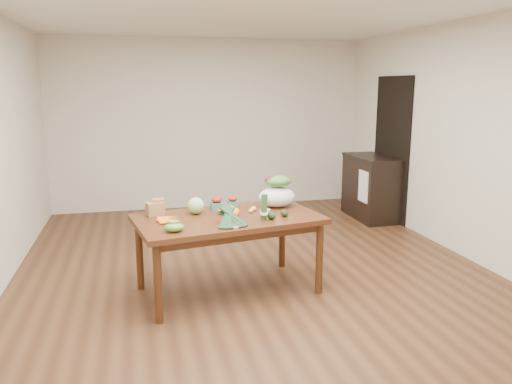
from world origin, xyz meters
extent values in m
plane|color=#53331C|center=(0.00, 0.00, 0.00)|extent=(6.00, 6.00, 0.00)
cube|color=white|center=(0.00, 0.00, 2.70)|extent=(5.00, 6.00, 0.02)
cube|color=beige|center=(0.00, 3.00, 1.35)|extent=(5.00, 0.02, 2.70)
cube|color=beige|center=(0.00, -3.00, 1.35)|extent=(5.00, 0.02, 2.70)
cube|color=beige|center=(2.50, 0.00, 1.35)|extent=(0.02, 6.00, 2.70)
cube|color=#431F0F|center=(-0.36, -0.53, 0.38)|extent=(1.85, 1.24, 0.75)
cube|color=black|center=(2.48, 1.60, 1.05)|extent=(0.02, 1.00, 2.10)
cube|color=black|center=(2.22, 1.68, 0.47)|extent=(0.52, 1.02, 0.94)
cube|color=white|center=(1.96, 1.40, 0.55)|extent=(0.02, 0.28, 0.45)
sphere|color=#93C974|center=(-0.64, -0.36, 0.83)|extent=(0.16, 0.16, 0.16)
sphere|color=orange|center=(-0.41, -0.44, 0.79)|extent=(0.08, 0.08, 0.08)
sphere|color=orange|center=(-0.31, -0.36, 0.78)|extent=(0.07, 0.07, 0.07)
sphere|color=orange|center=(-0.31, -0.47, 0.79)|extent=(0.08, 0.08, 0.08)
ellipsoid|color=#519833|center=(-0.89, -0.92, 0.79)|extent=(0.17, 0.13, 0.08)
ellipsoid|color=#DABA7D|center=(-0.12, -0.44, 0.77)|extent=(0.05, 0.04, 0.04)
ellipsoid|color=#DCB27F|center=(-0.01, -0.47, 0.77)|extent=(0.05, 0.05, 0.04)
ellipsoid|color=tan|center=(0.03, -0.41, 0.77)|extent=(0.05, 0.04, 0.04)
ellipsoid|color=#DEB780|center=(-0.08, -0.38, 0.77)|extent=(0.06, 0.05, 0.05)
ellipsoid|color=#D8C97C|center=(0.05, -0.48, 0.77)|extent=(0.05, 0.04, 0.04)
ellipsoid|color=black|center=(0.01, -0.72, 0.79)|extent=(0.10, 0.12, 0.07)
ellipsoid|color=black|center=(0.16, -0.66, 0.78)|extent=(0.09, 0.11, 0.06)
camera|label=1|loc=(-1.17, -5.03, 1.97)|focal=35.00mm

